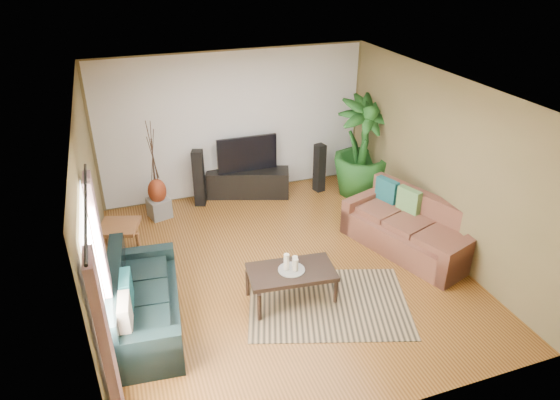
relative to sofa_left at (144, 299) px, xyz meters
name	(u,v)px	position (x,y,z in m)	size (l,w,h in m)	color
floor	(284,268)	(2.06, 0.60, -0.42)	(5.50, 5.50, 0.00)	brown
ceiling	(285,90)	(2.06, 0.60, 2.28)	(5.50, 5.50, 0.00)	white
wall_back	(234,125)	(2.06, 3.35, 0.93)	(5.00, 5.00, 0.00)	brown
wall_front	(387,312)	(2.06, -2.15, 0.93)	(5.00, 5.00, 0.00)	brown
wall_left	(93,217)	(-0.44, 0.60, 0.92)	(5.50, 5.50, 0.00)	brown
wall_right	(439,163)	(4.56, 0.60, 0.92)	(5.50, 5.50, 0.00)	brown
backwall_panel	(234,125)	(2.06, 3.34, 0.93)	(4.90, 4.90, 0.00)	white
window_pane	(97,290)	(-0.42, -1.00, 0.97)	(1.80, 1.80, 0.00)	white
curtain_near	(110,364)	(-0.37, -1.75, 0.72)	(0.08, 0.35, 2.20)	gray
curtain_far	(104,267)	(-0.37, -0.25, 0.72)	(0.08, 0.35, 2.20)	gray
curtain_rod	(86,206)	(-0.37, -1.00, 1.87)	(0.03, 0.03, 1.90)	black
sofa_left	(144,299)	(0.00, 0.00, 0.00)	(1.91, 0.82, 0.85)	black
sofa_right	(409,226)	(4.07, 0.46, 0.00)	(2.05, 0.92, 0.85)	brown
area_rug	(328,303)	(2.34, -0.36, -0.42)	(2.13, 1.51, 0.01)	tan
coffee_table	(291,284)	(1.91, -0.10, -0.19)	(1.15, 0.63, 0.47)	black
candle_tray	(291,270)	(1.91, -0.10, 0.05)	(0.36, 0.36, 0.02)	gray
candle_tall	(286,262)	(1.85, -0.07, 0.18)	(0.07, 0.07, 0.23)	#EFE6CA
candle_mid	(295,265)	(1.95, -0.14, 0.15)	(0.07, 0.07, 0.18)	beige
candle_short	(295,261)	(1.98, -0.04, 0.13)	(0.07, 0.07, 0.15)	#F5E9CF
tv_stand	(248,183)	(2.22, 3.10, -0.17)	(1.54, 0.46, 0.51)	black
television	(247,154)	(2.22, 3.10, 0.42)	(1.13, 0.06, 0.67)	black
speaker_left	(199,178)	(1.28, 3.03, 0.10)	(0.19, 0.21, 1.06)	black
speaker_right	(319,168)	(3.58, 2.84, 0.05)	(0.17, 0.19, 0.95)	black
potted_plant	(362,148)	(4.26, 2.49, 0.51)	(1.05, 1.05, 1.88)	#1A4C19
plant_pot	(359,186)	(4.26, 2.49, -0.29)	(0.35, 0.35, 0.27)	black
pedestal	(159,208)	(0.51, 2.80, -0.25)	(0.35, 0.35, 0.35)	gray
vase	(157,191)	(0.51, 2.80, 0.08)	(0.32, 0.32, 0.44)	maroon
side_table	(121,242)	(-0.19, 1.67, -0.13)	(0.56, 0.56, 0.59)	brown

